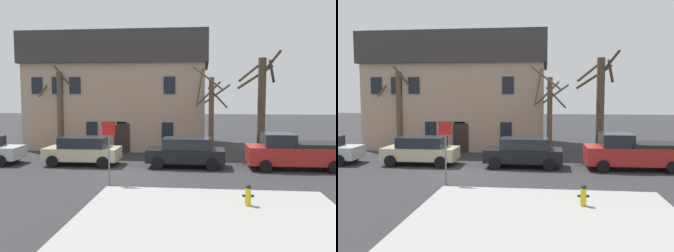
% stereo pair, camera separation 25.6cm
% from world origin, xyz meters
% --- Properties ---
extents(ground_plane, '(120.00, 120.00, 0.00)m').
position_xyz_m(ground_plane, '(0.00, 0.00, 0.00)').
color(ground_plane, '#2D2D30').
extents(sidewalk_slab, '(9.02, 6.61, 0.12)m').
position_xyz_m(sidewalk_slab, '(4.13, -6.28, 0.06)').
color(sidewalk_slab, '#999993').
rests_on(sidewalk_slab, ground_plane).
extents(building_main, '(13.89, 8.53, 8.71)m').
position_xyz_m(building_main, '(-2.79, 10.87, 4.43)').
color(building_main, tan).
rests_on(building_main, ground_plane).
extents(tree_bare_near, '(2.15, 2.14, 6.18)m').
position_xyz_m(tree_bare_near, '(-6.53, 6.83, 3.14)').
color(tree_bare_near, brown).
rests_on(tree_bare_near, ground_plane).
extents(tree_bare_mid, '(2.58, 2.61, 5.98)m').
position_xyz_m(tree_bare_mid, '(4.31, 5.80, 3.04)').
color(tree_bare_mid, brown).
rests_on(tree_bare_mid, ground_plane).
extents(tree_bare_far, '(2.87, 2.52, 7.14)m').
position_xyz_m(tree_bare_far, '(7.72, 6.57, 3.67)').
color(tree_bare_far, '#4C3D2D').
rests_on(tree_bare_far, ground_plane).
extents(car_beige_wagon, '(4.32, 2.06, 1.66)m').
position_xyz_m(car_beige_wagon, '(-3.22, 2.16, 0.87)').
color(car_beige_wagon, '#C6B793').
rests_on(car_beige_wagon, ground_plane).
extents(car_black_wagon, '(4.42, 2.15, 1.67)m').
position_xyz_m(car_black_wagon, '(2.85, 2.15, 0.88)').
color(car_black_wagon, black).
rests_on(car_black_wagon, ground_plane).
extents(pickup_truck_red, '(5.27, 2.33, 1.99)m').
position_xyz_m(pickup_truck_red, '(8.85, 2.15, 0.96)').
color(pickup_truck_red, '#AD231E').
rests_on(pickup_truck_red, ground_plane).
extents(fire_hydrant, '(0.42, 0.22, 0.76)m').
position_xyz_m(fire_hydrant, '(5.45, -5.09, 0.51)').
color(fire_hydrant, gold).
rests_on(fire_hydrant, sidewalk_slab).
extents(street_sign_pole, '(0.76, 0.07, 2.93)m').
position_xyz_m(street_sign_pole, '(-0.44, -2.27, 2.05)').
color(street_sign_pole, slate).
rests_on(street_sign_pole, ground_plane).
extents(bicycle_leaning, '(1.73, 0.35, 1.03)m').
position_xyz_m(bicycle_leaning, '(-3.32, 5.52, 0.37)').
color(bicycle_leaning, black).
rests_on(bicycle_leaning, ground_plane).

